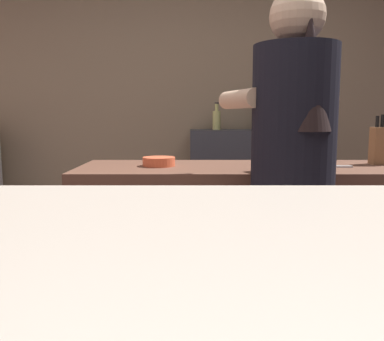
{
  "coord_description": "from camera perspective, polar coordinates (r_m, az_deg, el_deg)",
  "views": [
    {
      "loc": [
        -0.11,
        -1.43,
        1.18
      ],
      "look_at": [
        -0.12,
        -0.75,
        1.09
      ],
      "focal_mm": 38.88,
      "sensor_mm": 36.0,
      "label": 1
    }
  ],
  "objects": [
    {
      "name": "bottle_soy",
      "position": [
        3.42,
        9.02,
        7.31
      ],
      "size": [
        0.07,
        0.07,
        0.27
      ],
      "color": "black",
      "rests_on": "back_shelf"
    },
    {
      "name": "prep_counter",
      "position": [
        2.31,
        12.04,
        -10.8
      ],
      "size": [
        2.1,
        0.6,
        0.92
      ],
      "primitive_type": "cube",
      "color": "brown",
      "rests_on": "ground"
    },
    {
      "name": "back_shelf",
      "position": [
        3.44,
        6.8,
        -3.34
      ],
      "size": [
        0.81,
        0.36,
        1.06
      ],
      "primitive_type": "cube",
      "color": "#373A43",
      "rests_on": "ground"
    },
    {
      "name": "knife_block",
      "position": [
        2.45,
        24.73,
        3.21
      ],
      "size": [
        0.1,
        0.08,
        0.27
      ],
      "color": "#8D613E",
      "rests_on": "prep_counter"
    },
    {
      "name": "mixing_bowl",
      "position": [
        2.17,
        -4.35,
        1.23
      ],
      "size": [
        0.17,
        0.17,
        0.05
      ],
      "primitive_type": "cylinder",
      "color": "#D55937",
      "rests_on": "prep_counter"
    },
    {
      "name": "bottle_olive_oil",
      "position": [
        3.51,
        11.21,
        6.86
      ],
      "size": [
        0.08,
        0.08,
        0.21
      ],
      "color": "#CDCD80",
      "rests_on": "back_shelf"
    },
    {
      "name": "bartender",
      "position": [
        1.75,
        13.92,
        0.43
      ],
      "size": [
        0.49,
        0.55,
        1.68
      ],
      "rotation": [
        0.0,
        0.0,
        1.85
      ],
      "color": "#332542",
      "rests_on": "ground"
    },
    {
      "name": "chefs_knife",
      "position": [
        2.22,
        18.42,
        0.51
      ],
      "size": [
        0.24,
        0.04,
        0.01
      ],
      "primitive_type": "cube",
      "rotation": [
        0.0,
        0.0,
        0.02
      ],
      "color": "silver",
      "rests_on": "prep_counter"
    },
    {
      "name": "wall_back",
      "position": [
        3.64,
        2.06,
        10.25
      ],
      "size": [
        5.2,
        0.1,
        2.7
      ],
      "primitive_type": "cube",
      "color": "gray",
      "rests_on": "ground"
    },
    {
      "name": "bottle_hot_sauce",
      "position": [
        3.42,
        3.61,
        7.05
      ],
      "size": [
        0.07,
        0.07,
        0.22
      ],
      "color": "#D0D27A",
      "rests_on": "back_shelf"
    }
  ]
}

